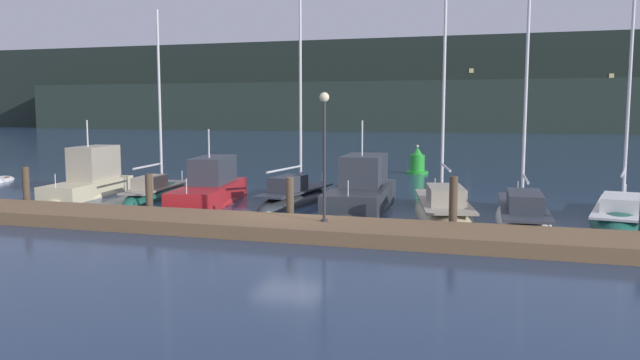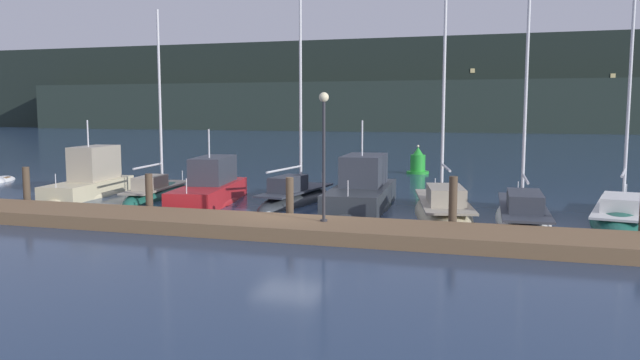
{
  "view_description": "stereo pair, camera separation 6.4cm",
  "coord_description": "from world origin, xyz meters",
  "px_view_note": "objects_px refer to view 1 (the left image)",
  "views": [
    {
      "loc": [
        7.36,
        -20.83,
        4.12
      ],
      "look_at": [
        0.0,
        3.77,
        1.2
      ],
      "focal_mm": 35.0,
      "sensor_mm": 36.0,
      "label": 1
    },
    {
      "loc": [
        7.42,
        -20.81,
        4.12
      ],
      "look_at": [
        0.0,
        3.77,
        1.2
      ],
      "focal_mm": 35.0,
      "sensor_mm": 36.0,
      "label": 2
    }
  ],
  "objects_px": {
    "motorboat_berth_1": "(90,186)",
    "rowboat_adrift": "(0,181)",
    "motorboat_berth_5": "(362,197)",
    "dock_lamppost": "(324,136)",
    "sailboat_berth_2": "(157,194)",
    "motorboat_berth_3": "(210,195)",
    "sailboat_berth_8": "(622,217)",
    "sailboat_berth_4": "(295,199)",
    "sailboat_berth_7": "(523,217)",
    "sailboat_berth_6": "(443,211)",
    "channel_buoy": "(417,163)"
  },
  "relations": [
    {
      "from": "motorboat_berth_1",
      "to": "rowboat_adrift",
      "type": "relative_size",
      "value": 1.99
    },
    {
      "from": "motorboat_berth_5",
      "to": "dock_lamppost",
      "type": "relative_size",
      "value": 1.73
    },
    {
      "from": "sailboat_berth_2",
      "to": "motorboat_berth_3",
      "type": "relative_size",
      "value": 1.29
    },
    {
      "from": "sailboat_berth_8",
      "to": "dock_lamppost",
      "type": "xyz_separation_m",
      "value": [
        -9.92,
        -6.0,
        3.17
      ]
    },
    {
      "from": "sailboat_berth_4",
      "to": "rowboat_adrift",
      "type": "height_order",
      "value": "sailboat_berth_4"
    },
    {
      "from": "sailboat_berth_2",
      "to": "rowboat_adrift",
      "type": "distance_m",
      "value": 12.51
    },
    {
      "from": "motorboat_berth_5",
      "to": "sailboat_berth_7",
      "type": "bearing_deg",
      "value": -13.37
    },
    {
      "from": "sailboat_berth_6",
      "to": "sailboat_berth_7",
      "type": "bearing_deg",
      "value": -8.61
    },
    {
      "from": "sailboat_berth_2",
      "to": "sailboat_berth_8",
      "type": "height_order",
      "value": "sailboat_berth_8"
    },
    {
      "from": "motorboat_berth_1",
      "to": "sailboat_berth_6",
      "type": "height_order",
      "value": "sailboat_berth_6"
    },
    {
      "from": "sailboat_berth_4",
      "to": "dock_lamppost",
      "type": "distance_m",
      "value": 7.79
    },
    {
      "from": "motorboat_berth_5",
      "to": "sailboat_berth_8",
      "type": "xyz_separation_m",
      "value": [
        10.07,
        -0.16,
        -0.32
      ]
    },
    {
      "from": "sailboat_berth_2",
      "to": "motorboat_berth_5",
      "type": "relative_size",
      "value": 1.28
    },
    {
      "from": "dock_lamppost",
      "to": "sailboat_berth_8",
      "type": "bearing_deg",
      "value": 31.15
    },
    {
      "from": "motorboat_berth_3",
      "to": "rowboat_adrift",
      "type": "relative_size",
      "value": 2.28
    },
    {
      "from": "rowboat_adrift",
      "to": "sailboat_berth_6",
      "type": "bearing_deg",
      "value": -9.6
    },
    {
      "from": "motorboat_berth_1",
      "to": "motorboat_berth_5",
      "type": "distance_m",
      "value": 13.29
    },
    {
      "from": "sailboat_berth_6",
      "to": "channel_buoy",
      "type": "height_order",
      "value": "sailboat_berth_6"
    },
    {
      "from": "sailboat_berth_4",
      "to": "sailboat_berth_8",
      "type": "bearing_deg",
      "value": -1.7
    },
    {
      "from": "sailboat_berth_2",
      "to": "sailboat_berth_7",
      "type": "relative_size",
      "value": 0.93
    },
    {
      "from": "sailboat_berth_2",
      "to": "sailboat_berth_4",
      "type": "xyz_separation_m",
      "value": [
        6.84,
        0.14,
        0.04
      ]
    },
    {
      "from": "sailboat_berth_7",
      "to": "channel_buoy",
      "type": "distance_m",
      "value": 17.11
    },
    {
      "from": "motorboat_berth_5",
      "to": "sailboat_berth_8",
      "type": "relative_size",
      "value": 0.76
    },
    {
      "from": "sailboat_berth_6",
      "to": "dock_lamppost",
      "type": "bearing_deg",
      "value": -123.68
    },
    {
      "from": "sailboat_berth_4",
      "to": "motorboat_berth_5",
      "type": "relative_size",
      "value": 1.41
    },
    {
      "from": "sailboat_berth_2",
      "to": "sailboat_berth_7",
      "type": "height_order",
      "value": "sailboat_berth_7"
    },
    {
      "from": "sailboat_berth_8",
      "to": "dock_lamppost",
      "type": "distance_m",
      "value": 12.02
    },
    {
      "from": "motorboat_berth_3",
      "to": "channel_buoy",
      "type": "height_order",
      "value": "motorboat_berth_3"
    },
    {
      "from": "motorboat_berth_3",
      "to": "sailboat_berth_8",
      "type": "height_order",
      "value": "sailboat_berth_8"
    },
    {
      "from": "sailboat_berth_6",
      "to": "dock_lamppost",
      "type": "relative_size",
      "value": 2.82
    },
    {
      "from": "sailboat_berth_6",
      "to": "dock_lamppost",
      "type": "height_order",
      "value": "sailboat_berth_6"
    },
    {
      "from": "motorboat_berth_5",
      "to": "sailboat_berth_4",
      "type": "bearing_deg",
      "value": 175.67
    },
    {
      "from": "sailboat_berth_8",
      "to": "channel_buoy",
      "type": "bearing_deg",
      "value": 123.62
    },
    {
      "from": "rowboat_adrift",
      "to": "dock_lamppost",
      "type": "bearing_deg",
      "value": -22.95
    },
    {
      "from": "sailboat_berth_4",
      "to": "rowboat_adrift",
      "type": "xyz_separation_m",
      "value": [
        -18.96,
        3.0,
        -0.16
      ]
    },
    {
      "from": "dock_lamppost",
      "to": "rowboat_adrift",
      "type": "height_order",
      "value": "dock_lamppost"
    },
    {
      "from": "motorboat_berth_1",
      "to": "dock_lamppost",
      "type": "relative_size",
      "value": 1.5
    },
    {
      "from": "motorboat_berth_1",
      "to": "sailboat_berth_8",
      "type": "xyz_separation_m",
      "value": [
        23.35,
        0.18,
        -0.37
      ]
    },
    {
      "from": "sailboat_berth_4",
      "to": "sailboat_berth_6",
      "type": "distance_m",
      "value": 6.71
    },
    {
      "from": "sailboat_berth_6",
      "to": "rowboat_adrift",
      "type": "xyz_separation_m",
      "value": [
        -25.53,
        4.32,
        -0.13
      ]
    },
    {
      "from": "sailboat_berth_2",
      "to": "sailboat_berth_6",
      "type": "xyz_separation_m",
      "value": [
        13.42,
        -1.19,
        0.01
      ]
    },
    {
      "from": "motorboat_berth_5",
      "to": "sailboat_berth_7",
      "type": "distance_m",
      "value": 6.67
    },
    {
      "from": "motorboat_berth_5",
      "to": "sailboat_berth_8",
      "type": "distance_m",
      "value": 10.07
    },
    {
      "from": "motorboat_berth_3",
      "to": "sailboat_berth_4",
      "type": "relative_size",
      "value": 0.7
    },
    {
      "from": "sailboat_berth_4",
      "to": "dock_lamppost",
      "type": "height_order",
      "value": "sailboat_berth_4"
    },
    {
      "from": "motorboat_berth_1",
      "to": "sailboat_berth_2",
      "type": "height_order",
      "value": "sailboat_berth_2"
    },
    {
      "from": "sailboat_berth_2",
      "to": "motorboat_berth_3",
      "type": "height_order",
      "value": "sailboat_berth_2"
    },
    {
      "from": "sailboat_berth_4",
      "to": "sailboat_berth_7",
      "type": "distance_m",
      "value": 9.71
    },
    {
      "from": "motorboat_berth_1",
      "to": "channel_buoy",
      "type": "height_order",
      "value": "motorboat_berth_1"
    },
    {
      "from": "motorboat_berth_1",
      "to": "sailboat_berth_4",
      "type": "relative_size",
      "value": 0.61
    }
  ]
}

